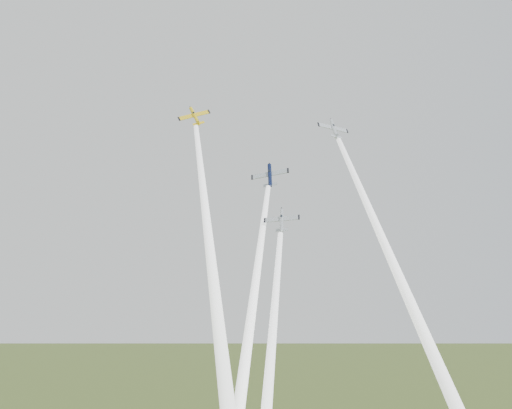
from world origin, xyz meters
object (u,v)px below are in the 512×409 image
at_px(plane_navy, 270,175).
at_px(plane_silver_low, 282,220).
at_px(plane_yellow, 195,116).
at_px(plane_silver_right, 334,129).

bearing_deg(plane_navy, plane_silver_low, -67.94).
height_order(plane_yellow, plane_silver_low, plane_yellow).
xyz_separation_m(plane_yellow, plane_silver_right, (27.24, -3.11, -3.07)).
distance_m(plane_yellow, plane_silver_low, 28.99).
distance_m(plane_navy, plane_silver_right, 15.42).
bearing_deg(plane_silver_right, plane_silver_low, -167.54).
bearing_deg(plane_silver_low, plane_yellow, 160.37).
bearing_deg(plane_silver_right, plane_yellow, 154.44).
bearing_deg(plane_yellow, plane_silver_right, -17.56).
xyz_separation_m(plane_silver_right, plane_silver_low, (-10.91, -6.69, -18.78)).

